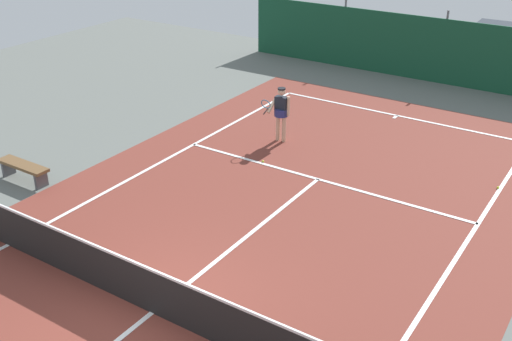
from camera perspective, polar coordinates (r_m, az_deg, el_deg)
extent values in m
plane|color=slate|center=(11.64, -9.58, -12.89)|extent=(36.00, 36.00, 0.00)
cube|color=brown|center=(11.64, -9.59, -12.87)|extent=(11.02, 26.60, 0.01)
cube|color=white|center=(20.72, 12.96, 4.99)|extent=(8.22, 0.10, 0.01)
cube|color=white|center=(14.33, -21.98, -6.39)|extent=(0.10, 23.80, 0.01)
cube|color=white|center=(16.07, 5.77, -0.80)|extent=(8.22, 0.10, 0.01)
cube|color=white|center=(11.63, -9.59, -12.85)|extent=(0.10, 12.80, 0.01)
cube|color=white|center=(20.59, 12.80, 4.87)|extent=(0.10, 0.30, 0.01)
cube|color=black|center=(11.35, -9.76, -11.02)|extent=(9.92, 0.03, 0.95)
cube|color=white|center=(11.06, -9.96, -8.95)|extent=(9.92, 0.04, 0.05)
cube|color=#14472D|center=(24.14, 16.90, 10.51)|extent=(16.22, 0.06, 2.40)
cylinder|color=#595B60|center=(27.46, 0.32, 13.73)|extent=(0.08, 0.08, 2.70)
cylinder|color=#595B60|center=(25.54, 8.17, 12.52)|extent=(0.08, 0.08, 2.70)
cylinder|color=#595B60|center=(24.16, 16.99, 10.88)|extent=(0.08, 0.08, 2.70)
cube|color=#234C1E|center=(24.87, 17.14, 9.35)|extent=(14.60, 0.70, 1.10)
cylinder|color=#D8AD8C|center=(18.11, 2.60, 3.91)|extent=(0.12, 0.12, 0.82)
cylinder|color=#D8AD8C|center=(18.20, 2.05, 4.03)|extent=(0.12, 0.12, 0.82)
cylinder|color=navy|center=(17.98, 2.35, 5.42)|extent=(0.40, 0.40, 0.22)
cube|color=#1E232D|center=(17.91, 2.36, 6.01)|extent=(0.37, 0.22, 0.56)
sphere|color=#D8AD8C|center=(17.76, 2.39, 7.32)|extent=(0.22, 0.22, 0.22)
cylinder|color=black|center=(17.74, 2.39, 7.59)|extent=(0.23, 0.23, 0.04)
cylinder|color=#D8AD8C|center=(17.80, 3.02, 5.97)|extent=(0.09, 0.09, 0.58)
cylinder|color=#D8AD8C|center=(17.90, 1.53, 6.11)|extent=(0.12, 0.53, 0.41)
cylinder|color=black|center=(17.72, 0.91, 5.52)|extent=(0.05, 0.28, 0.13)
torus|color=teal|center=(17.64, 0.92, 6.19)|extent=(0.31, 0.14, 0.29)
sphere|color=#CCDB33|center=(16.68, 21.54, -1.49)|extent=(0.07, 0.07, 0.07)
sphere|color=#CCDB33|center=(16.91, 0.65, 0.85)|extent=(0.07, 0.07, 0.07)
cube|color=maroon|center=(27.20, 21.04, 10.53)|extent=(1.90, 4.24, 0.80)
cube|color=#2D333D|center=(27.04, 21.27, 11.91)|extent=(1.58, 1.93, 0.56)
cylinder|color=black|center=(25.91, 22.20, 8.69)|extent=(0.24, 0.65, 0.64)
cylinder|color=black|center=(26.24, 18.35, 9.51)|extent=(0.24, 0.65, 0.64)
cylinder|color=black|center=(28.70, 19.72, 10.66)|extent=(0.24, 0.65, 0.64)
cube|color=brown|center=(16.82, -20.82, 0.46)|extent=(1.60, 0.40, 0.08)
cube|color=#4C4C51|center=(17.41, -22.00, 0.29)|extent=(0.08, 0.36, 0.45)
cube|color=#4C4C51|center=(16.43, -19.32, -0.78)|extent=(0.08, 0.36, 0.45)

